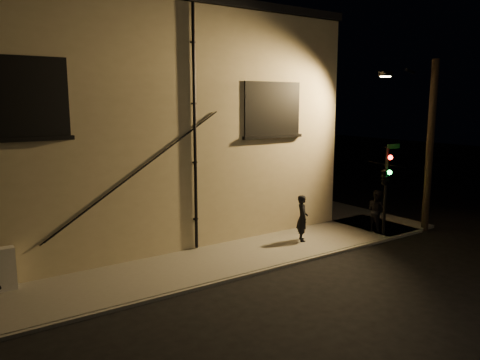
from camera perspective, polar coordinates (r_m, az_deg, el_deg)
ground at (r=15.56m, az=6.01°, el=-10.31°), size 90.00×90.00×0.00m
sidewalk at (r=19.56m, az=0.35°, el=-5.88°), size 21.00×16.00×0.12m
building at (r=21.13m, az=-16.53°, el=6.83°), size 16.20×12.23×8.80m
pedestrian_a at (r=17.59m, az=7.61°, el=-4.62°), size 0.68×0.76×1.73m
pedestrian_b at (r=19.53m, az=16.32°, el=-3.57°), size 0.72×0.88×1.68m
traffic_signal at (r=18.51m, az=17.29°, el=0.53°), size 1.31×2.09×3.54m
streetlamp_pole at (r=20.28m, az=21.86°, el=4.42°), size 2.02×1.38×6.91m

